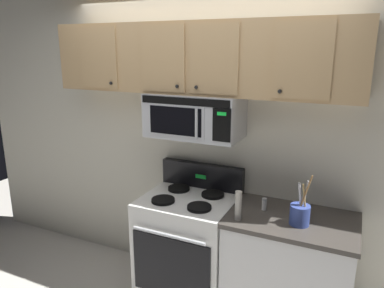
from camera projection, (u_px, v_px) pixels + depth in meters
The scene contains 8 objects.
back_wall at pixel (206, 136), 3.20m from camera, with size 5.20×0.10×2.70m, color silver.
stove_range at pixel (189, 245), 3.10m from camera, with size 0.76×0.69×1.12m.
over_range_microwave at pixel (195, 116), 2.92m from camera, with size 0.76×0.43×0.35m.
upper_cabinets at pixel (196, 58), 2.83m from camera, with size 2.50×0.36×0.55m.
counter_segment at pixel (288, 271), 2.77m from camera, with size 0.93×0.65×0.90m.
utensil_crock_blue at pixel (300, 214), 2.53m from camera, with size 0.14×0.14×0.37m.
salt_shaker at pixel (264, 204), 2.77m from camera, with size 0.04×0.04×0.09m.
pepper_mill at pixel (238, 206), 2.60m from camera, with size 0.05×0.05×0.22m, color #B7B2A8.
Camera 1 is at (1.20, -2.08, 2.10)m, focal length 33.91 mm.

